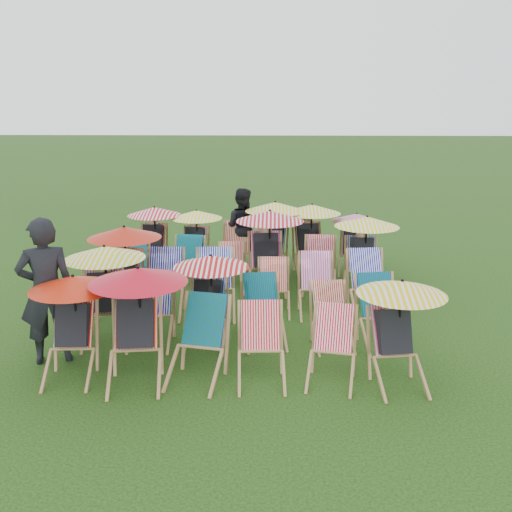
{
  "coord_description": "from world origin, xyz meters",
  "views": [
    {
      "loc": [
        0.47,
        -8.54,
        3.29
      ],
      "look_at": [
        0.17,
        0.26,
        0.9
      ],
      "focal_mm": 40.0,
      "sensor_mm": 36.0,
      "label": 1
    }
  ],
  "objects_px": {
    "deckchair_0": "(71,325)",
    "person_rear": "(241,227)",
    "person_left": "(46,291)",
    "deckchair_5": "(398,332)",
    "deckchair_29": "(354,242)"
  },
  "relations": [
    {
      "from": "person_rear",
      "to": "person_left",
      "type": "bearing_deg",
      "value": 73.13
    },
    {
      "from": "deckchair_29",
      "to": "person_rear",
      "type": "distance_m",
      "value": 2.29
    },
    {
      "from": "deckchair_0",
      "to": "person_rear",
      "type": "relative_size",
      "value": 0.78
    },
    {
      "from": "deckchair_0",
      "to": "deckchair_29",
      "type": "height_order",
      "value": "deckchair_0"
    },
    {
      "from": "deckchair_5",
      "to": "person_left",
      "type": "xyz_separation_m",
      "value": [
        -4.37,
        0.46,
        0.3
      ]
    },
    {
      "from": "deckchair_29",
      "to": "person_left",
      "type": "distance_m",
      "value": 6.13
    },
    {
      "from": "deckchair_0",
      "to": "deckchair_29",
      "type": "relative_size",
      "value": 1.08
    },
    {
      "from": "deckchair_0",
      "to": "deckchair_5",
      "type": "height_order",
      "value": "deckchair_5"
    },
    {
      "from": "person_left",
      "to": "person_rear",
      "type": "bearing_deg",
      "value": -136.51
    },
    {
      "from": "deckchair_0",
      "to": "deckchair_5",
      "type": "relative_size",
      "value": 1.0
    },
    {
      "from": "deckchair_5",
      "to": "deckchair_29",
      "type": "height_order",
      "value": "deckchair_5"
    },
    {
      "from": "deckchair_0",
      "to": "person_rear",
      "type": "height_order",
      "value": "person_rear"
    },
    {
      "from": "deckchair_29",
      "to": "person_left",
      "type": "xyz_separation_m",
      "value": [
        -4.45,
        -4.2,
        0.35
      ]
    },
    {
      "from": "deckchair_5",
      "to": "person_rear",
      "type": "height_order",
      "value": "person_rear"
    },
    {
      "from": "person_left",
      "to": "person_rear",
      "type": "xyz_separation_m",
      "value": [
        2.21,
        4.64,
        -0.16
      ]
    }
  ]
}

